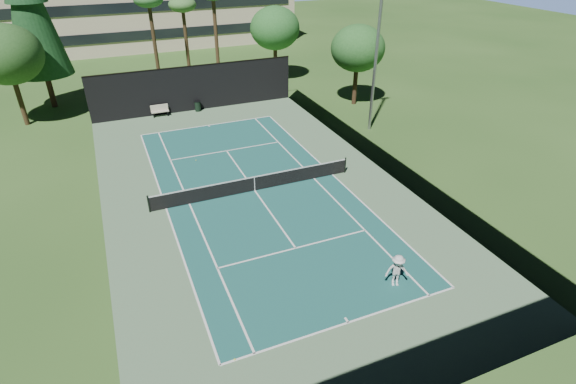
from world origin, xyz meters
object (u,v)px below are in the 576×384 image
at_px(tennis_net, 254,183).
at_px(tennis_ball_b, 240,188).
at_px(tennis_ball_a, 235,359).
at_px(park_bench, 160,110).
at_px(player, 397,271).
at_px(tennis_ball_d, 196,160).
at_px(trash_bin, 198,106).
at_px(tennis_ball_c, 294,170).

height_order(tennis_net, tennis_ball_b, tennis_net).
xyz_separation_m(tennis_net, tennis_ball_a, (-4.90, -11.87, -0.52)).
bearing_deg(park_bench, player, -76.17).
bearing_deg(park_bench, tennis_ball_b, -80.21).
xyz_separation_m(tennis_ball_d, trash_bin, (2.45, 9.99, 0.44)).
distance_m(tennis_net, player, 11.12).
bearing_deg(tennis_ball_b, player, -71.00).
height_order(park_bench, trash_bin, park_bench).
relative_size(tennis_net, tennis_ball_b, 167.67).
xyz_separation_m(tennis_ball_a, trash_bin, (4.89, 27.52, 0.44)).
relative_size(tennis_net, player, 7.79).
relative_size(tennis_ball_a, tennis_ball_b, 0.97).
xyz_separation_m(tennis_ball_b, trash_bin, (0.75, 15.05, 0.44)).
distance_m(tennis_ball_a, tennis_ball_b, 13.14).
distance_m(player, tennis_ball_b, 11.95).
bearing_deg(trash_bin, tennis_net, -89.98).
xyz_separation_m(player, trash_bin, (-3.13, 26.32, -0.35)).
height_order(player, trash_bin, player).
height_order(player, tennis_ball_a, player).
bearing_deg(tennis_ball_c, park_bench, 115.37).
relative_size(tennis_net, trash_bin, 13.65).
distance_m(tennis_net, park_bench, 16.01).
relative_size(tennis_ball_d, park_bench, 0.05).
xyz_separation_m(player, tennis_ball_d, (-5.58, 16.33, -0.79)).
bearing_deg(tennis_net, tennis_ball_d, 113.45).
distance_m(player, tennis_ball_d, 17.27).
relative_size(tennis_ball_b, park_bench, 0.05).
bearing_deg(trash_bin, player, -83.21).
height_order(tennis_net, tennis_ball_a, tennis_net).
bearing_deg(tennis_net, tennis_ball_b, 141.38).
relative_size(tennis_ball_a, trash_bin, 0.08).
height_order(tennis_ball_c, park_bench, park_bench).
distance_m(player, trash_bin, 26.51).
bearing_deg(tennis_ball_b, tennis_net, -38.62).
relative_size(tennis_ball_a, tennis_ball_d, 0.97).
distance_m(tennis_ball_a, trash_bin, 27.95).
bearing_deg(player, trash_bin, 117.28).
distance_m(tennis_ball_b, tennis_ball_d, 5.34).
relative_size(player, tennis_ball_b, 21.52).
bearing_deg(tennis_ball_d, tennis_net, -66.55).
bearing_deg(tennis_ball_c, trash_bin, 103.35).
bearing_deg(tennis_ball_b, tennis_ball_d, 108.59).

